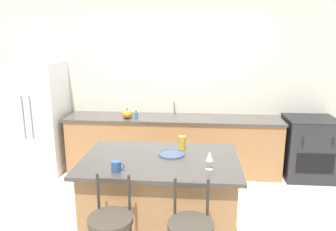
{
  "coord_description": "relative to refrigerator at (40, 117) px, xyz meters",
  "views": [
    {
      "loc": [
        0.35,
        -4.57,
        2.15
      ],
      "look_at": [
        0.0,
        -0.6,
        1.16
      ],
      "focal_mm": 35.0,
      "sensor_mm": 36.0,
      "label": 1
    }
  ],
  "objects": [
    {
      "name": "ground_plane",
      "position": [
        2.12,
        -0.29,
        -0.87
      ],
      "size": [
        18.0,
        18.0,
        0.0
      ],
      "primitive_type": "plane",
      "color": "beige"
    },
    {
      "name": "wall_back",
      "position": [
        2.12,
        0.4,
        0.48
      ],
      "size": [
        6.0,
        0.07,
        2.7
      ],
      "color": "beige",
      "rests_on": "ground_plane"
    },
    {
      "name": "back_counter",
      "position": [
        2.12,
        0.08,
        -0.42
      ],
      "size": [
        3.34,
        0.66,
        0.9
      ],
      "color": "#A87547",
      "rests_on": "ground_plane"
    },
    {
      "name": "sink_faucet",
      "position": [
        2.12,
        0.28,
        0.16
      ],
      "size": [
        0.02,
        0.13,
        0.22
      ],
      "color": "#ADAFB5",
      "rests_on": "back_counter"
    },
    {
      "name": "kitchen_island",
      "position": [
        2.13,
        -1.85,
        -0.39
      ],
      "size": [
        1.54,
        1.02,
        0.96
      ],
      "color": "#A87547",
      "rests_on": "ground_plane"
    },
    {
      "name": "refrigerator",
      "position": [
        0.0,
        0.0,
        0.0
      ],
      "size": [
        0.76,
        0.78,
        1.74
      ],
      "color": "white",
      "rests_on": "ground_plane"
    },
    {
      "name": "oven_range",
      "position": [
        4.2,
        0.04,
        -0.4
      ],
      "size": [
        0.73,
        0.69,
        0.94
      ],
      "color": "#28282B",
      "rests_on": "ground_plane"
    },
    {
      "name": "dinner_plate",
      "position": [
        2.24,
        -1.73,
        0.1
      ],
      "size": [
        0.27,
        0.27,
        0.02
      ],
      "color": "#425170",
      "rests_on": "kitchen_island"
    },
    {
      "name": "wine_glass",
      "position": [
        2.61,
        -2.07,
        0.21
      ],
      "size": [
        0.07,
        0.07,
        0.17
      ],
      "color": "white",
      "rests_on": "kitchen_island"
    },
    {
      "name": "coffee_mug",
      "position": [
        1.78,
        -2.19,
        0.14
      ],
      "size": [
        0.12,
        0.09,
        0.1
      ],
      "color": "#335689",
      "rests_on": "kitchen_island"
    },
    {
      "name": "tumbler_cup",
      "position": [
        2.33,
        -1.55,
        0.16
      ],
      "size": [
        0.08,
        0.08,
        0.14
      ],
      "color": "gold",
      "rests_on": "kitchen_island"
    },
    {
      "name": "pumpkin_decoration",
      "position": [
        1.43,
        -0.06,
        0.09
      ],
      "size": [
        0.17,
        0.17,
        0.15
      ],
      "color": "orange",
      "rests_on": "back_counter"
    },
    {
      "name": "soap_bottle",
      "position": [
        1.57,
        -0.09,
        0.08
      ],
      "size": [
        0.05,
        0.05,
        0.13
      ],
      "color": "teal",
      "rests_on": "back_counter"
    }
  ]
}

